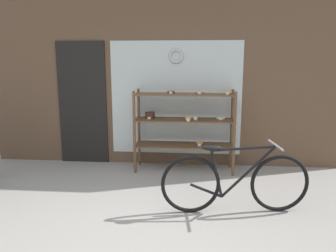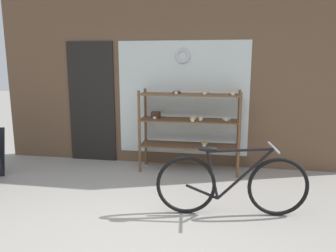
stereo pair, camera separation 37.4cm
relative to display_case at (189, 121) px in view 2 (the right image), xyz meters
The scene contains 4 objects.
ground_plane 2.42m from the display_case, 98.95° to the right, with size 30.00×30.00×0.00m, color gray.
storefront_facade 0.93m from the display_case, 137.43° to the left, with size 6.06×0.13×3.24m.
display_case is the anchor object (origin of this frame).
bicycle 1.69m from the display_case, 66.10° to the right, with size 1.75×0.46×0.83m.
Camera 2 is at (0.92, -2.88, 1.76)m, focal length 35.00 mm.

